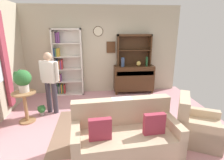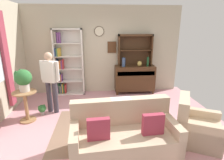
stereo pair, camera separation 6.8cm
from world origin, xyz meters
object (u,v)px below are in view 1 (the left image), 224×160
at_px(armchair_floral, 196,127).
at_px(potted_plant_small, 42,110).
at_px(sideboard, 134,78).
at_px(plant_stand, 25,104).
at_px(potted_plant_large, 22,79).
at_px(bookshelf, 66,63).
at_px(coffee_table, 122,110).
at_px(book_stack, 126,105).
at_px(sideboard_hutch, 134,46).
at_px(couch_floral, 125,136).
at_px(vase_tall, 123,62).
at_px(vase_round, 139,64).
at_px(person_reading, 50,79).
at_px(bottle_wine, 147,61).

xyz_separation_m(armchair_floral, potted_plant_small, (-3.25, 1.37, -0.13)).
bearing_deg(sideboard, plant_stand, -150.06).
relative_size(sideboard, potted_plant_large, 2.55).
bearing_deg(potted_plant_small, bookshelf, 73.33).
distance_m(potted_plant_large, coffee_table, 2.31).
xyz_separation_m(armchair_floral, book_stack, (-1.22, 0.77, 0.17)).
height_order(sideboard_hutch, potted_plant_large, sideboard_hutch).
height_order(couch_floral, armchair_floral, couch_floral).
bearing_deg(coffee_table, book_stack, 14.80).
relative_size(couch_floral, plant_stand, 2.55).
distance_m(bookshelf, vase_tall, 1.81).
xyz_separation_m(couch_floral, potted_plant_large, (-2.09, 1.32, 0.71)).
distance_m(sideboard_hutch, potted_plant_small, 3.35).
bearing_deg(book_stack, potted_plant_large, 170.77).
height_order(sideboard_hutch, book_stack, sideboard_hutch).
relative_size(armchair_floral, book_stack, 5.48).
bearing_deg(book_stack, vase_round, 68.90).
relative_size(couch_floral, armchair_floral, 1.79).
xyz_separation_m(person_reading, book_stack, (1.78, -0.76, -0.45)).
height_order(bookshelf, armchair_floral, bookshelf).
relative_size(bookshelf, sideboard, 1.62).
xyz_separation_m(vase_round, plant_stand, (-3.03, -1.61, -0.56)).
relative_size(sideboard, armchair_floral, 1.25).
bearing_deg(couch_floral, potted_plant_large, 147.71).
xyz_separation_m(potted_plant_small, book_stack, (2.02, -0.61, 0.30)).
distance_m(vase_tall, plant_stand, 3.04).
xyz_separation_m(sideboard, couch_floral, (-0.81, -2.96, -0.20)).
height_order(vase_tall, couch_floral, vase_tall).
relative_size(bookshelf, bottle_wine, 6.87).
height_order(couch_floral, book_stack, couch_floral).
distance_m(potted_plant_small, person_reading, 0.80).
distance_m(couch_floral, book_stack, 0.98).
bearing_deg(armchair_floral, vase_round, 99.97).
bearing_deg(potted_plant_small, bottle_wine, 23.39).
bearing_deg(vase_tall, plant_stand, -147.64).
bearing_deg(vase_tall, sideboard_hutch, 25.89).
distance_m(vase_tall, potted_plant_small, 2.76).
relative_size(bookshelf, vase_round, 12.35).
bearing_deg(book_stack, sideboard, 72.86).
bearing_deg(vase_tall, sideboard, 11.63).
bearing_deg(sideboard, couch_floral, -105.34).
bearing_deg(sideboard, bottle_wine, -12.89).
relative_size(sideboard, book_stack, 6.87).
height_order(armchair_floral, potted_plant_small, armchair_floral).
bearing_deg(vase_round, bookshelf, 176.23).
distance_m(sideboard, potted_plant_small, 3.01).
xyz_separation_m(bookshelf, sideboard_hutch, (2.20, 0.02, 0.52)).
distance_m(vase_round, coffee_table, 2.24).
height_order(couch_floral, potted_plant_large, potted_plant_large).
xyz_separation_m(sideboard, coffee_table, (-0.72, -2.03, -0.16)).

